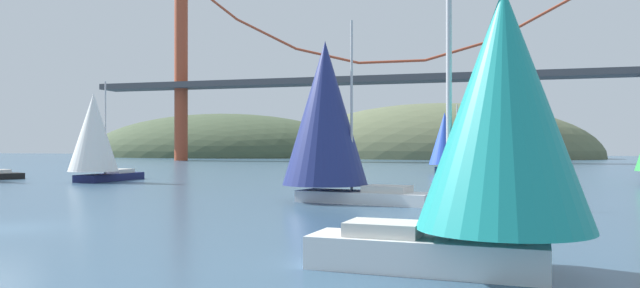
% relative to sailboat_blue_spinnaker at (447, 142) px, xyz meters
% --- Properties ---
extents(ground_plane, '(360.00, 360.00, 0.00)m').
position_rel_sailboat_blue_spinnaker_xyz_m(ground_plane, '(-13.25, -50.38, -3.61)').
color(ground_plane, '#385670').
extents(headland_center, '(80.18, 44.00, 27.78)m').
position_rel_sailboat_blue_spinnaker_xyz_m(headland_center, '(-8.25, 84.62, -3.61)').
color(headland_center, '#5B6647').
rests_on(headland_center, ground_plane).
extents(headland_left, '(81.73, 44.00, 24.22)m').
position_rel_sailboat_blue_spinnaker_xyz_m(headland_left, '(-68.25, 84.62, -3.61)').
color(headland_left, '#425138').
rests_on(headland_left, ground_plane).
extents(suspension_bridge, '(125.82, 6.00, 39.43)m').
position_rel_sailboat_blue_spinnaker_xyz_m(suspension_bridge, '(-13.25, 44.62, 13.93)').
color(suspension_bridge, '#A34228').
rests_on(suspension_bridge, ground_plane).
extents(sailboat_blue_spinnaker, '(7.07, 3.81, 7.81)m').
position_rel_sailboat_blue_spinnaker_xyz_m(sailboat_blue_spinnaker, '(0.00, 0.00, 0.00)').
color(sailboat_blue_spinnaker, navy).
rests_on(sailboat_blue_spinnaker, ground_plane).
extents(sailboat_white_mainsail, '(4.32, 8.14, 8.88)m').
position_rel_sailboat_blue_spinnaker_xyz_m(sailboat_white_mainsail, '(-28.40, -24.42, 0.35)').
color(sailboat_white_mainsail, '#191E4C').
rests_on(sailboat_white_mainsail, ground_plane).
extents(sailboat_navy_sail, '(9.08, 5.69, 10.10)m').
position_rel_sailboat_blue_spinnaker_xyz_m(sailboat_navy_sail, '(-4.28, -36.37, 1.14)').
color(sailboat_navy_sail, white).
rests_on(sailboat_navy_sail, ground_plane).
extents(sailboat_teal_sail, '(7.18, 4.53, 7.98)m').
position_rel_sailboat_blue_spinnaker_xyz_m(sailboat_teal_sail, '(4.61, -53.81, 0.15)').
color(sailboat_teal_sail, white).
rests_on(sailboat_teal_sail, ground_plane).
extents(channel_buoy, '(1.10, 1.10, 2.64)m').
position_rel_sailboat_blue_spinnaker_xyz_m(channel_buoy, '(6.26, -23.73, -3.24)').
color(channel_buoy, gold).
rests_on(channel_buoy, ground_plane).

